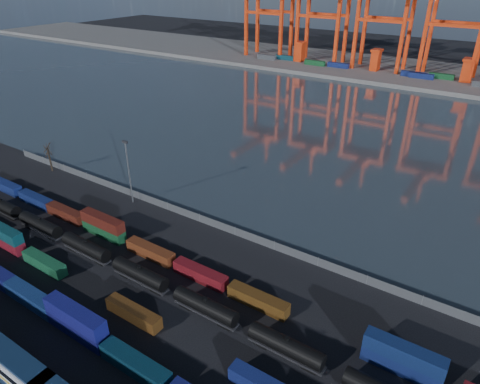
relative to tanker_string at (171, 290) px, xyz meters
The scene contains 12 objects.
ground 5.55m from the tanker_string, 111.99° to the right, with size 700.00×700.00×0.00m, color black.
harbor_water 100.22m from the tanker_string, 91.11° to the left, with size 700.00×700.00×0.00m, color #2A353D.
far_quay 205.19m from the tanker_string, 90.54° to the left, with size 700.00×70.00×2.00m, color #514F4C.
container_row_south 20.84m from the tanker_string, 134.69° to the right, with size 140.15×2.55×5.44m.
container_row_mid 11.03m from the tanker_string, 138.04° to the right, with size 140.23×2.28×4.86m.
container_row_north 7.02m from the tanker_string, 96.24° to the left, with size 140.87×2.37×5.05m.
tanker_string is the anchor object (origin of this frame).
waterfront_fence 23.28m from the tanker_string, 94.80° to the left, with size 160.12×0.12×2.20m.
bare_tree 68.62m from the tanker_string, 161.93° to the left, with size 2.27×2.37×8.81m.
yard_light_mast 39.03m from the tanker_string, 146.46° to the left, with size 1.60×0.40×16.60m.
quay_containers 191.08m from the tanker_string, 93.88° to the left, with size 172.58×10.99×2.60m.
straddle_carriers 195.32m from the tanker_string, 91.31° to the left, with size 140.00×7.00×11.10m.
Camera 1 is at (44.91, -37.62, 53.54)m, focal length 32.00 mm.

